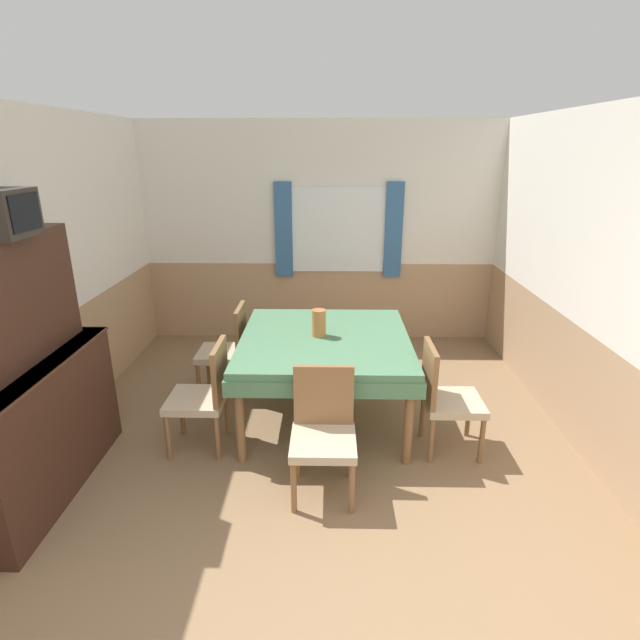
{
  "coord_description": "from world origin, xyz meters",
  "views": [
    {
      "loc": [
        0.12,
        -1.39,
        2.29
      ],
      "look_at": [
        0.04,
        2.56,
        0.92
      ],
      "focal_mm": 28.0,
      "sensor_mm": 36.0,
      "label": 1
    }
  ],
  "objects_px": {
    "dining_table": "(325,348)",
    "sideboard": "(28,394)",
    "chair_left_far": "(228,347)",
    "tv": "(2,213)",
    "chair_head_near": "(323,429)",
    "vase": "(319,323)",
    "chair_right_near": "(445,395)",
    "chair_left_near": "(205,393)"
  },
  "relations": [
    {
      "from": "dining_table",
      "to": "sideboard",
      "type": "xyz_separation_m",
      "value": [
        -1.96,
        -1.03,
        0.07
      ]
    },
    {
      "from": "chair_left_near",
      "to": "chair_right_near",
      "type": "height_order",
      "value": "same"
    },
    {
      "from": "chair_left_far",
      "to": "tv",
      "type": "distance_m",
      "value": 2.26
    },
    {
      "from": "chair_right_near",
      "to": "dining_table",
      "type": "bearing_deg",
      "value": -116.69
    },
    {
      "from": "tv",
      "to": "vase",
      "type": "relative_size",
      "value": 1.57
    },
    {
      "from": "chair_left_far",
      "to": "chair_right_near",
      "type": "bearing_deg",
      "value": -116.69
    },
    {
      "from": "chair_left_near",
      "to": "chair_right_near",
      "type": "distance_m",
      "value": 1.87
    },
    {
      "from": "chair_left_far",
      "to": "vase",
      "type": "distance_m",
      "value": 1.07
    },
    {
      "from": "chair_left_near",
      "to": "chair_left_far",
      "type": "bearing_deg",
      "value": 0.0
    },
    {
      "from": "chair_head_near",
      "to": "chair_right_near",
      "type": "distance_m",
      "value": 1.06
    },
    {
      "from": "chair_left_far",
      "to": "chair_right_near",
      "type": "height_order",
      "value": "same"
    },
    {
      "from": "tv",
      "to": "vase",
      "type": "xyz_separation_m",
      "value": [
        1.87,
        0.99,
        -1.03
      ]
    },
    {
      "from": "vase",
      "to": "sideboard",
      "type": "bearing_deg",
      "value": -151.19
    },
    {
      "from": "chair_right_near",
      "to": "vase",
      "type": "bearing_deg",
      "value": -116.49
    },
    {
      "from": "chair_left_near",
      "to": "vase",
      "type": "height_order",
      "value": "vase"
    },
    {
      "from": "sideboard",
      "to": "tv",
      "type": "bearing_deg",
      "value": 58.22
    },
    {
      "from": "chair_head_near",
      "to": "tv",
      "type": "xyz_separation_m",
      "value": [
        -1.92,
        0.01,
        1.45
      ]
    },
    {
      "from": "sideboard",
      "to": "tv",
      "type": "xyz_separation_m",
      "value": [
        0.04,
        0.06,
        1.17
      ]
    },
    {
      "from": "tv",
      "to": "sideboard",
      "type": "bearing_deg",
      "value": -121.78
    },
    {
      "from": "dining_table",
      "to": "chair_left_near",
      "type": "relative_size",
      "value": 1.73
    },
    {
      "from": "chair_left_far",
      "to": "chair_right_near",
      "type": "relative_size",
      "value": 1.0
    },
    {
      "from": "chair_left_near",
      "to": "dining_table",
      "type": "bearing_deg",
      "value": -63.31
    },
    {
      "from": "chair_left_near",
      "to": "tv",
      "type": "xyz_separation_m",
      "value": [
        -0.99,
        -0.5,
        1.45
      ]
    },
    {
      "from": "chair_left_near",
      "to": "sideboard",
      "type": "relative_size",
      "value": 0.5
    },
    {
      "from": "sideboard",
      "to": "chair_right_near",
      "type": "bearing_deg",
      "value": 10.89
    },
    {
      "from": "chair_head_near",
      "to": "chair_right_near",
      "type": "relative_size",
      "value": 1.0
    },
    {
      "from": "chair_left_far",
      "to": "tv",
      "type": "bearing_deg",
      "value": 145.52
    },
    {
      "from": "chair_head_near",
      "to": "dining_table",
      "type": "bearing_deg",
      "value": -90.0
    },
    {
      "from": "chair_left_far",
      "to": "chair_right_near",
      "type": "distance_m",
      "value": 2.09
    },
    {
      "from": "dining_table",
      "to": "vase",
      "type": "bearing_deg",
      "value": 157.22
    },
    {
      "from": "tv",
      "to": "chair_left_near",
      "type": "bearing_deg",
      "value": 26.67
    },
    {
      "from": "dining_table",
      "to": "chair_right_near",
      "type": "xyz_separation_m",
      "value": [
        0.94,
        -0.47,
        -0.2
      ]
    },
    {
      "from": "dining_table",
      "to": "chair_head_near",
      "type": "distance_m",
      "value": 1.0
    },
    {
      "from": "chair_head_near",
      "to": "vase",
      "type": "xyz_separation_m",
      "value": [
        -0.05,
        1.0,
        0.41
      ]
    },
    {
      "from": "chair_right_near",
      "to": "tv",
      "type": "xyz_separation_m",
      "value": [
        -2.86,
        -0.5,
        1.45
      ]
    },
    {
      "from": "chair_left_near",
      "to": "chair_head_near",
      "type": "xyz_separation_m",
      "value": [
        0.94,
        -0.51,
        0.0
      ]
    },
    {
      "from": "sideboard",
      "to": "vase",
      "type": "height_order",
      "value": "sideboard"
    },
    {
      "from": "chair_left_near",
      "to": "sideboard",
      "type": "xyz_separation_m",
      "value": [
        -1.02,
        -0.56,
        0.27
      ]
    },
    {
      "from": "sideboard",
      "to": "tv",
      "type": "relative_size",
      "value": 4.9
    },
    {
      "from": "dining_table",
      "to": "sideboard",
      "type": "distance_m",
      "value": 2.21
    },
    {
      "from": "chair_head_near",
      "to": "sideboard",
      "type": "bearing_deg",
      "value": 1.5
    },
    {
      "from": "chair_head_near",
      "to": "tv",
      "type": "distance_m",
      "value": 2.41
    }
  ]
}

